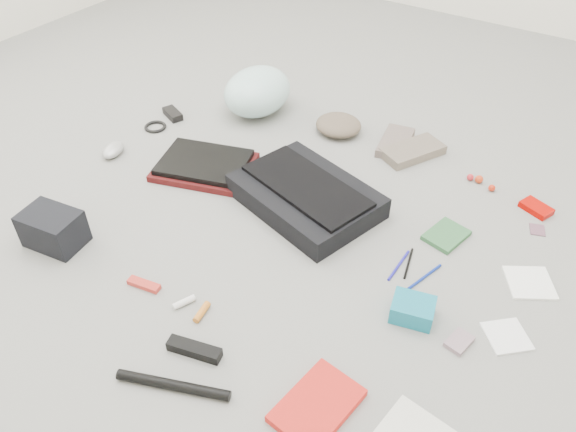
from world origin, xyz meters
The scene contains 32 objects.
ground_plane centered at (0.00, 0.00, 0.00)m, with size 4.00×4.00×0.00m, color gray.
messenger_bag centered at (-0.01, 0.13, 0.04)m, with size 0.45×0.32×0.07m, color black.
bag_flap centered at (-0.01, 0.13, 0.08)m, with size 0.43×0.19×0.01m, color black.
laptop_sleeve centered at (-0.42, 0.10, 0.01)m, with size 0.33×0.25×0.02m, color #4D1010.
laptop centered at (-0.42, 0.10, 0.03)m, with size 0.30×0.22×0.02m, color black.
bike_helmet centered at (-0.50, 0.54, 0.09)m, with size 0.24×0.30×0.18m, color #C9F9F6.
beanie centered at (-0.15, 0.58, 0.03)m, with size 0.18×0.17×0.06m, color brown.
mitten_left centered at (0.08, 0.61, 0.02)m, with size 0.10×0.21×0.03m, color #72625A.
mitten_right centered at (0.16, 0.59, 0.02)m, with size 0.11×0.23×0.03m, color #6E6255.
power_brick centered at (-0.76, 0.31, 0.01)m, with size 0.10×0.05×0.03m, color black.
cable_coil centered at (-0.76, 0.21, 0.01)m, with size 0.09×0.09×0.01m, color black.
mouse centered at (-0.76, -0.01, 0.02)m, with size 0.06×0.11×0.04m, color #A2A2A2.
camera_bag centered at (-0.55, -0.44, 0.06)m, with size 0.17×0.12×0.11m, color black.
multitool centered at (-0.20, -0.43, 0.01)m, with size 0.10×0.03×0.02m, color red.
toiletry_tube_white centered at (-0.06, -0.41, 0.01)m, with size 0.02×0.02×0.06m, color silver.
toiletry_tube_orange centered at (0.00, -0.41, 0.01)m, with size 0.02×0.02×0.07m, color #C66E1F.
u_lock centered at (0.06, -0.52, 0.01)m, with size 0.14×0.03×0.03m, color black.
bike_pump centered at (0.09, -0.62, 0.01)m, with size 0.03×0.03×0.28m, color black.
book_red centered at (0.40, -0.48, 0.01)m, with size 0.14×0.20×0.02m, color red.
notepad centered at (0.43, 0.23, 0.01)m, with size 0.10×0.13×0.02m, color #2C5C34.
pen_blue centered at (0.36, 0.04, 0.00)m, with size 0.01×0.01×0.14m, color #1B179E.
pen_black centered at (0.38, 0.06, 0.00)m, with size 0.01×0.01×0.13m, color black.
pen_navy centered at (0.44, 0.04, 0.00)m, with size 0.01×0.01×0.14m, color navy.
accordion_wallet centered at (0.47, -0.12, 0.03)m, with size 0.11×0.09×0.05m, color teal.
card_deck centered at (0.60, -0.13, 0.01)m, with size 0.05×0.07×0.01m, color gray.
napkin_top centered at (0.70, 0.17, 0.00)m, with size 0.12×0.12×0.01m, color white.
napkin_bottom centered at (0.70, -0.05, 0.00)m, with size 0.10×0.10×0.01m, color white.
lollipop_a centered at (0.39, 0.56, 0.01)m, with size 0.02×0.02×0.02m, color red.
lollipop_b centered at (0.42, 0.56, 0.01)m, with size 0.03×0.03×0.03m, color red.
lollipop_c centered at (0.47, 0.54, 0.01)m, with size 0.02×0.02×0.02m, color red.
altoids_tin centered at (0.63, 0.51, 0.01)m, with size 0.10×0.06×0.02m, color #AF0600.
stamp_sheet centered at (0.66, 0.42, 0.00)m, with size 0.04×0.05×0.00m, color #754C5D.
Camera 1 is at (0.72, -1.10, 1.17)m, focal length 35.00 mm.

